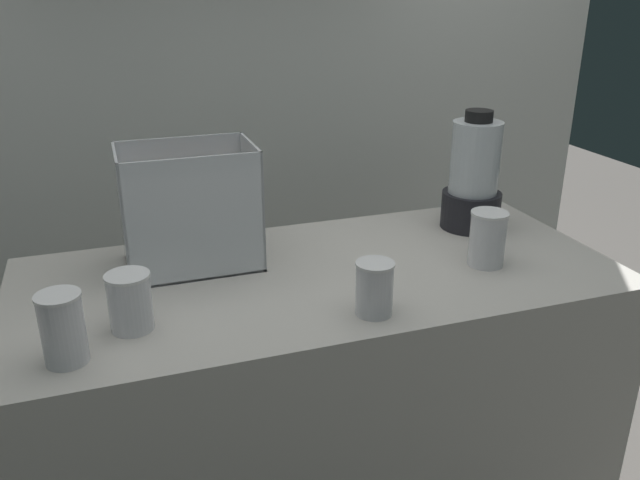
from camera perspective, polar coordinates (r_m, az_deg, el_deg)
name	(u,v)px	position (r m, az deg, el deg)	size (l,w,h in m)	color
counter	(320,428)	(1.76, 0.00, -16.25)	(1.40, 0.64, 0.90)	beige
back_wall_unit	(240,71)	(2.14, -7.09, 14.52)	(2.60, 0.24, 2.50)	silver
carrot_display_bin	(192,228)	(1.56, -11.17, 1.02)	(0.31, 0.21, 0.29)	white
blender_pitcher	(473,180)	(1.80, 13.33, 5.20)	(0.16, 0.16, 0.32)	black
juice_cup_mango_far_left	(63,331)	(1.24, -21.65, -7.48)	(0.08, 0.08, 0.13)	white
juice_cup_carrot_left	(130,305)	(1.31, -16.33, -5.49)	(0.09, 0.09, 0.12)	white
juice_cup_pomegranate_middle	(374,291)	(1.32, 4.80, -4.51)	(0.08, 0.08, 0.11)	white
juice_cup_mango_right	(487,242)	(1.59, 14.48, -0.15)	(0.09, 0.09, 0.13)	white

